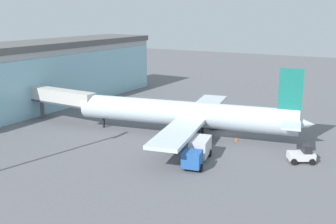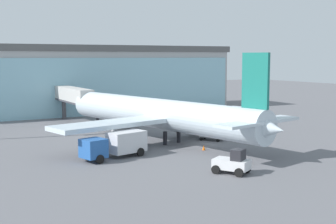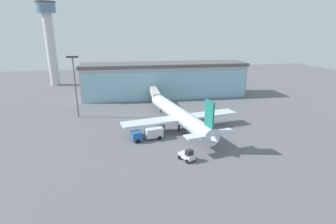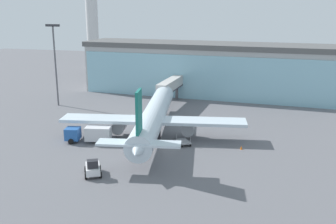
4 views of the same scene
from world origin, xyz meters
name	(u,v)px [view 1 (image 1 of 4)]	position (x,y,z in m)	size (l,w,h in m)	color
ground	(223,135)	(0.00, 0.00, 0.00)	(240.00, 240.00, 0.00)	slate
terminal_building	(35,75)	(-0.01, 39.44, 6.34)	(62.08, 15.59, 12.68)	#A9A9A9
jet_bridge	(61,98)	(-5.97, 27.00, 4.24)	(2.80, 13.60, 5.61)	beige
airplane	(188,114)	(-2.90, 4.64, 3.41)	(30.76, 36.81, 10.98)	silver
catering_truck	(198,151)	(-11.87, -1.10, 1.47)	(7.58, 3.59, 2.65)	#2659A5
baggage_cart	(219,126)	(2.89, 1.86, 0.50)	(2.93, 3.21, 1.50)	gray
pushback_tug	(302,155)	(-5.79, -12.70, 0.97)	(3.32, 3.69, 2.30)	silver
safety_cone_nose	(236,139)	(-1.68, -2.74, 0.28)	(0.36, 0.36, 0.55)	orange
safety_cone_wingtip	(236,114)	(11.95, 2.10, 0.28)	(0.36, 0.36, 0.55)	orange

